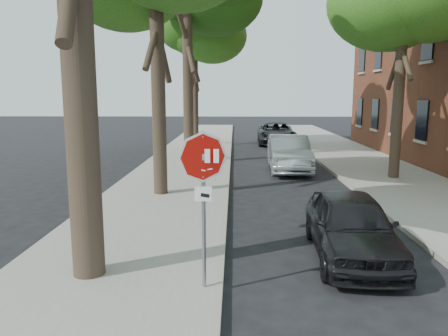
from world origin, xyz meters
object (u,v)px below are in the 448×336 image
(stop_sign, at_px, (203,180))
(tree_far, at_px, (194,30))
(car_d, at_px, (276,133))
(car_a, at_px, (351,226))
(car_b, at_px, (289,153))

(stop_sign, xyz_separation_m, tree_far, (-2.02, 21.14, 5.26))
(tree_far, bearing_deg, car_d, 13.43)
(car_a, bearing_deg, stop_sign, -145.42)
(tree_far, distance_m, car_d, 8.48)
(car_a, bearing_deg, car_d, 91.85)
(stop_sign, xyz_separation_m, car_b, (2.87, 12.06, -1.18))
(stop_sign, bearing_deg, tree_far, 95.46)
(stop_sign, distance_m, car_a, 3.62)
(stop_sign, relative_size, tree_far, 0.28)
(stop_sign, height_order, tree_far, tree_far)
(car_d, bearing_deg, car_a, -89.16)
(stop_sign, bearing_deg, car_b, 76.61)
(stop_sign, bearing_deg, car_d, 81.62)
(car_a, bearing_deg, car_b, 93.08)
(car_a, distance_m, car_d, 20.64)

